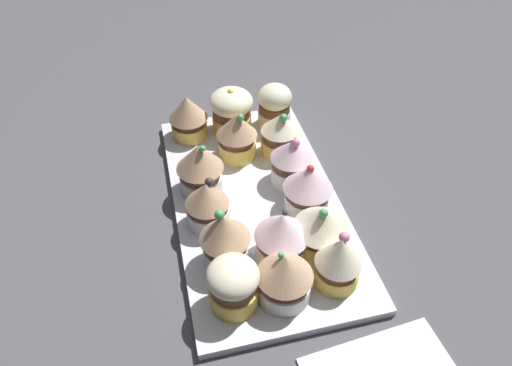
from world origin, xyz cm
name	(u,v)px	position (x,y,z in cm)	size (l,w,h in cm)	color
ground_plane	(256,212)	(0.00, 0.00, -1.50)	(180.00, 180.00, 3.00)	#4C4C51
baking_tray	(256,202)	(0.00, 0.00, 0.60)	(40.82, 22.07, 1.20)	silver
cupcake_0	(338,261)	(-15.00, -5.76, 4.87)	(5.31, 5.31, 7.59)	#EFC651
cupcake_1	(321,228)	(-10.06, -5.51, 4.93)	(6.81, 6.81, 7.44)	#EFC651
cupcake_2	(308,187)	(-2.99, -6.18, 4.85)	(6.54, 6.54, 7.20)	white
cupcake_3	(291,161)	(2.60, -5.64, 4.79)	(5.84, 5.84, 7.38)	white
cupcake_4	(280,133)	(9.11, -5.81, 4.63)	(5.60, 5.60, 7.15)	#EFC651
cupcake_5	(275,105)	(16.09, -6.94, 4.84)	(5.41, 5.41, 7.19)	white
cupcake_6	(285,276)	(-15.49, 0.59, 4.69)	(6.28, 6.28, 7.02)	white
cupcake_7	(282,236)	(-10.00, -0.66, 4.80)	(6.48, 6.48, 7.19)	white
cupcake_8	(237,135)	(9.73, 0.52, 5.01)	(6.01, 6.01, 7.71)	#EFC651
cupcake_9	(229,110)	(16.31, 0.35, 4.96)	(6.79, 6.79, 7.54)	#EFC651
cupcake_10	(233,284)	(-15.11, 6.17, 4.61)	(5.73, 5.73, 6.60)	#EFC651
cupcake_11	(225,239)	(-9.34, 5.92, 5.36)	(5.97, 5.97, 8.25)	white
cupcake_12	(207,204)	(-2.67, 6.92, 4.64)	(5.59, 5.59, 7.17)	white
cupcake_13	(200,167)	(3.74, 6.83, 5.23)	(6.40, 6.40, 7.96)	white
cupcake_14	(188,116)	(16.24, 6.81, 4.95)	(5.98, 5.98, 7.17)	#EFC651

